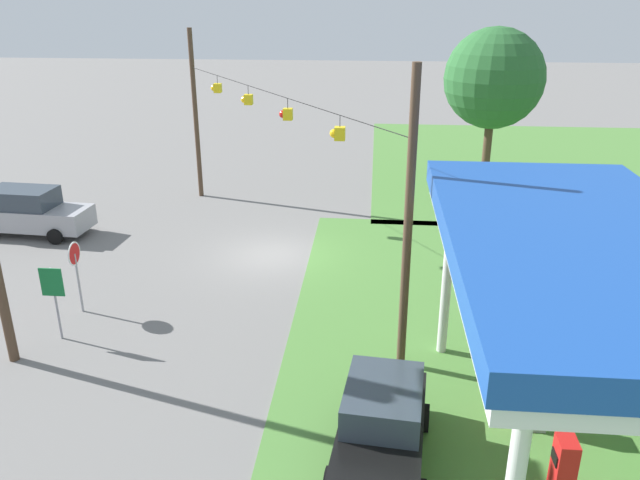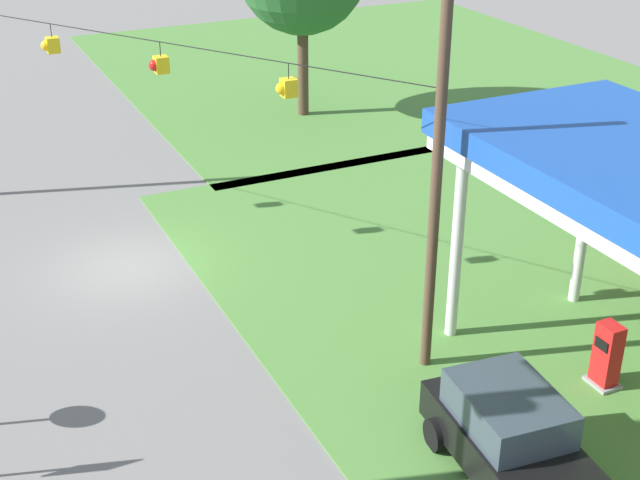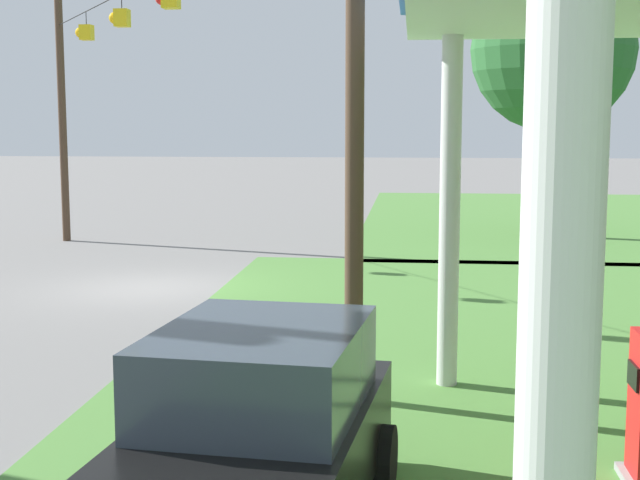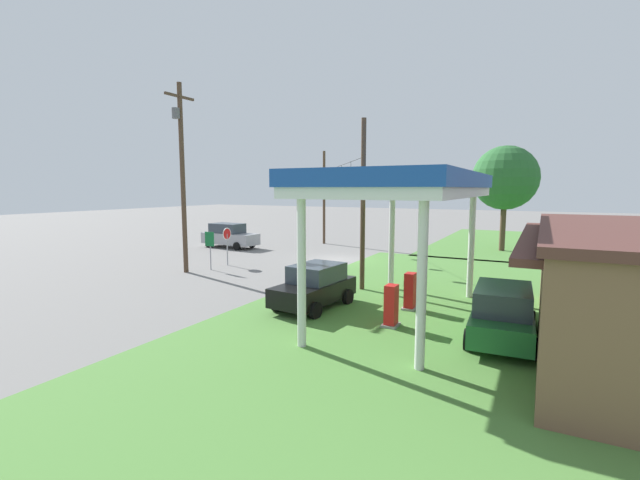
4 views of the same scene
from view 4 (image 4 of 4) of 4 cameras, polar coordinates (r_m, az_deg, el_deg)
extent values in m
plane|color=slate|center=(30.67, 2.33, -2.65)|extent=(160.00, 160.00, 0.00)
cube|color=#4C7F38|center=(43.77, 31.45, -0.77)|extent=(24.00, 24.00, 0.04)
cube|color=silver|center=(16.68, 11.11, 6.29)|extent=(10.23, 5.01, 0.35)
cube|color=#19479E|center=(16.69, 11.14, 7.83)|extent=(10.43, 5.21, 0.55)
cylinder|color=silver|center=(21.73, 9.53, -0.34)|extent=(0.28, 0.28, 4.76)
cylinder|color=silver|center=(13.54, -2.48, -4.60)|extent=(0.28, 0.28, 4.76)
cylinder|color=silver|center=(20.88, 19.51, -0.93)|extent=(0.28, 0.28, 4.76)
cylinder|color=silver|center=(12.13, 13.39, -6.14)|extent=(0.28, 0.28, 4.76)
cube|color=brown|center=(16.48, 36.54, -5.81)|extent=(12.55, 5.22, 3.68)
cube|color=#512D28|center=(16.02, 26.46, 0.26)|extent=(11.29, 0.70, 0.20)
cube|color=gray|center=(18.58, 11.87, -8.93)|extent=(0.71, 0.56, 0.12)
cube|color=red|center=(18.38, 11.93, -6.56)|extent=(0.55, 0.40, 1.46)
cube|color=black|center=(18.38, 11.31, -5.62)|extent=(0.39, 0.03, 0.24)
cube|color=gray|center=(16.28, 9.42, -11.16)|extent=(0.71, 0.56, 0.12)
cube|color=red|center=(16.05, 9.47, -8.48)|extent=(0.55, 0.40, 1.46)
cube|color=black|center=(16.04, 8.76, -7.40)|extent=(0.39, 0.03, 0.24)
cube|color=black|center=(18.33, -0.84, -6.83)|extent=(4.31, 2.25, 0.78)
cube|color=#333D47|center=(18.37, -0.40, -4.39)|extent=(2.44, 1.92, 0.73)
cylinder|color=black|center=(16.89, -0.62, -9.40)|extent=(0.70, 0.29, 0.68)
cylinder|color=black|center=(17.97, -5.68, -8.43)|extent=(0.70, 0.29, 0.68)
cylinder|color=black|center=(19.00, 3.74, -7.56)|extent=(0.70, 0.29, 0.68)
cylinder|color=black|center=(19.97, -1.01, -6.84)|extent=(0.70, 0.29, 0.68)
cube|color=#1E602D|center=(15.94, 23.15, -9.57)|extent=(5.15, 2.10, 0.74)
cube|color=#333D47|center=(15.45, 23.25, -7.17)|extent=(2.86, 1.84, 0.78)
cylinder|color=black|center=(17.59, 20.13, -9.17)|extent=(0.69, 0.25, 0.68)
cylinder|color=black|center=(17.56, 26.37, -9.49)|extent=(0.69, 0.25, 0.68)
cylinder|color=black|center=(14.60, 19.09, -12.43)|extent=(0.69, 0.25, 0.68)
cylinder|color=black|center=(14.57, 26.69, -12.84)|extent=(0.69, 0.25, 0.68)
cube|color=#9E9EA3|center=(37.62, -11.89, 0.21)|extent=(2.19, 5.28, 0.93)
cube|color=#333D47|center=(37.74, -12.26, 1.56)|extent=(1.89, 2.95, 0.82)
cylinder|color=black|center=(37.31, -9.08, -0.50)|extent=(0.26, 0.69, 0.68)
cylinder|color=black|center=(35.91, -11.03, -0.83)|extent=(0.26, 0.69, 0.68)
cylinder|color=black|center=(39.45, -12.63, -0.18)|extent=(0.26, 0.69, 0.68)
cylinder|color=black|center=(38.13, -14.60, -0.48)|extent=(0.26, 0.69, 0.68)
cylinder|color=#99999E|center=(29.01, -12.26, -1.25)|extent=(0.08, 0.08, 2.10)
cylinder|color=white|center=(28.88, -12.31, 0.81)|extent=(0.80, 0.03, 0.80)
cylinder|color=red|center=(28.88, -12.31, 0.81)|extent=(0.70, 0.03, 0.70)
cylinder|color=gray|center=(27.58, -14.41, -1.42)|extent=(0.07, 0.07, 2.40)
cube|color=#146B33|center=(27.45, -14.52, 0.12)|extent=(0.04, 0.70, 0.90)
cylinder|color=#4C3828|center=(26.95, -17.83, 7.67)|extent=(0.28, 0.28, 11.20)
cube|color=#4C3828|center=(27.46, -18.22, 17.72)|extent=(2.20, 0.14, 0.14)
cylinder|color=#59595B|center=(27.05, -18.68, 15.72)|extent=(0.44, 0.44, 0.60)
cylinder|color=#4C3828|center=(39.36, 0.54, 5.64)|extent=(0.24, 0.24, 8.45)
cylinder|color=#4C3828|center=(21.21, 5.74, 4.55)|extent=(0.24, 0.24, 8.45)
cylinder|color=black|center=(30.29, 2.39, 9.75)|extent=(15.39, 10.02, 0.02)
cylinder|color=black|center=(35.73, 1.17, 9.03)|extent=(0.02, 0.02, 0.35)
cube|color=yellow|center=(35.72, 1.17, 8.43)|extent=(0.32, 0.32, 0.40)
sphere|color=yellow|center=(35.80, 0.92, 8.43)|extent=(0.28, 0.28, 0.28)
cylinder|color=black|center=(32.09, 1.94, 9.27)|extent=(0.02, 0.02, 0.35)
cube|color=yellow|center=(32.08, 1.93, 8.61)|extent=(0.32, 0.32, 0.40)
sphere|color=yellow|center=(32.15, 1.66, 8.60)|extent=(0.28, 0.28, 0.28)
cylinder|color=black|center=(28.46, 2.90, 9.58)|extent=(0.02, 0.02, 0.35)
cube|color=yellow|center=(28.45, 2.89, 8.82)|extent=(0.32, 0.32, 0.40)
sphere|color=red|center=(28.52, 2.58, 8.82)|extent=(0.28, 0.28, 0.28)
cylinder|color=black|center=(24.84, 4.14, 9.96)|extent=(0.02, 0.02, 0.35)
cube|color=yellow|center=(24.83, 4.13, 9.10)|extent=(0.32, 0.32, 0.40)
sphere|color=yellow|center=(24.89, 3.77, 9.10)|extent=(0.28, 0.28, 0.28)
cylinder|color=#4C3828|center=(37.75, 23.18, 1.56)|extent=(0.44, 0.44, 3.88)
sphere|color=#28602D|center=(37.63, 23.47, 7.61)|extent=(5.12, 5.12, 5.12)
camera|label=1|loc=(10.93, -39.72, 31.98)|focal=35.00mm
camera|label=2|loc=(19.45, -48.09, 24.78)|focal=50.00mm
camera|label=3|loc=(11.17, -12.58, -0.89)|focal=50.00mm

